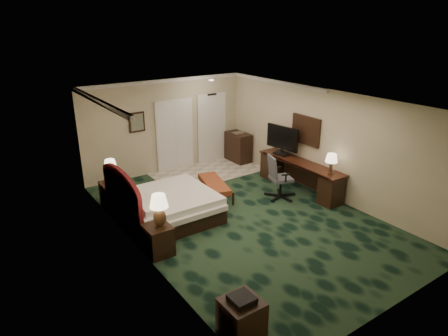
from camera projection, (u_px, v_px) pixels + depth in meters
floor at (243, 217)px, 9.14m from camera, size 5.00×7.50×0.00m
ceiling at (245, 100)px, 8.19m from camera, size 5.00×7.50×0.00m
wall_back at (166, 126)px, 11.56m from camera, size 5.00×0.00×2.70m
wall_front at (401, 234)px, 5.77m from camera, size 5.00×0.00×2.70m
wall_left at (136, 188)px, 7.34m from camera, size 0.00×7.50×2.70m
wall_right at (324, 143)px, 9.99m from camera, size 0.00×7.50×2.70m
crown_molding at (245, 103)px, 8.21m from camera, size 5.00×7.50×0.10m
tile_patch at (209, 172)px, 11.85m from camera, size 3.20×1.70×0.01m
headboard at (122, 200)px, 8.37m from camera, size 0.12×2.00×1.40m
entry_door at (212, 128)px, 12.46m from camera, size 1.02×0.06×2.18m
closet_doors at (175, 135)px, 11.77m from camera, size 1.20×0.06×2.10m
wall_art at (137, 122)px, 10.96m from camera, size 0.45×0.06×0.55m
wall_mirror at (306, 130)px, 10.36m from camera, size 0.05×0.95×0.75m
bed at (169, 207)px, 8.96m from camera, size 1.94×1.80×0.62m
nightstand_near at (158, 240)px, 7.65m from camera, size 0.48×0.54×0.59m
nightstand_far at (113, 195)px, 9.58m from camera, size 0.49×0.56×0.61m
lamp_near at (159, 211)px, 7.41m from camera, size 0.41×0.41×0.66m
lamp_far at (111, 171)px, 9.39m from camera, size 0.32×0.32×0.59m
bed_bench at (214, 190)px, 10.04m from camera, size 0.80×1.42×0.45m
side_table at (241, 318)px, 5.66m from camera, size 0.54×0.54×0.58m
desk at (300, 176)px, 10.51m from camera, size 0.58×2.67×0.77m
tv at (282, 140)px, 10.81m from camera, size 0.24×1.03×0.80m
desk_lamp at (331, 164)px, 9.52m from camera, size 0.33×0.33×0.51m
desk_chair at (281, 177)px, 9.98m from camera, size 0.81×0.78×1.13m
minibar at (238, 147)px, 12.62m from camera, size 0.48×0.87×0.92m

